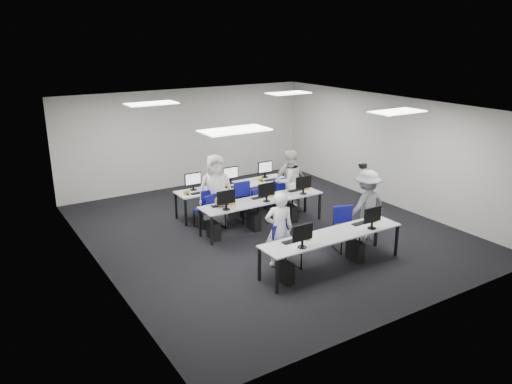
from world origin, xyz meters
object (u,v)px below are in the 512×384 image
chair_5 (206,216)px  chair_6 (251,208)px  chair_3 (246,209)px  student_3 (290,180)px  chair_0 (286,255)px  photographer (366,206)px  desk_front (332,237)px  student_0 (279,229)px  chair_1 (346,237)px  chair_4 (283,203)px  desk_mid (262,201)px  chair_7 (275,200)px  chair_2 (213,216)px  student_1 (289,181)px  student_2 (216,190)px

chair_5 → chair_6: size_ratio=1.05×
chair_3 → student_3: student_3 is taller
chair_0 → photographer: photographer is taller
desk_front → student_0: bearing=142.1°
chair_5 → chair_1: bearing=-72.9°
chair_4 → chair_6: chair_4 is taller
desk_mid → photographer: photographer is taller
chair_0 → chair_4: bearing=52.1°
chair_7 → photographer: (0.57, -2.83, 0.58)m
chair_2 → student_1: student_1 is taller
student_2 → student_3: student_2 is taller
desk_mid → student_3: (1.39, 0.80, 0.11)m
chair_0 → chair_5: chair_0 is taller
chair_5 → student_3: student_3 is taller
chair_0 → chair_5: 2.95m
chair_1 → student_3: 2.96m
chair_6 → student_1: 1.23m
student_1 → photographer: bearing=100.1°
chair_2 → student_3: 2.47m
student_3 → photographer: bearing=-80.0°
chair_2 → chair_3: bearing=-0.0°
chair_0 → student_2: (-0.04, 2.98, 0.60)m
desk_mid → student_0: 2.12m
student_0 → photographer: (2.44, 0.04, 0.04)m
desk_mid → student_0: bearing=-113.6°
chair_0 → photographer: size_ratio=0.54×
chair_6 → chair_7: size_ratio=0.99×
chair_6 → photographer: 3.07m
student_0 → student_3: 3.54m
chair_1 → student_2: bearing=136.2°
chair_3 → chair_6: size_ratio=1.19×
chair_6 → chair_7: bearing=-6.8°
chair_5 → student_1: (2.37, -0.18, 0.57)m
chair_3 → photographer: size_ratio=0.58×
desk_mid → student_2: (-0.83, 0.84, 0.21)m
student_3 → desk_front: bearing=-106.4°
student_3 → student_0: bearing=-123.4°
desk_mid → chair_0: bearing=-110.4°
chair_1 → photographer: (0.73, 0.17, 0.54)m
chair_0 → student_3: bearing=49.0°
desk_mid → chair_0: 2.31m
student_2 → photographer: 3.66m
desk_mid → chair_7: 1.44m
chair_3 → chair_7: 1.12m
photographer → chair_6: bearing=-62.0°
chair_3 → student_0: student_0 is taller
desk_mid → student_2: student_2 is taller
chair_5 → student_2: bearing=-9.3°
chair_3 → chair_4: bearing=-3.5°
student_1 → student_2: (-2.06, 0.23, 0.05)m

